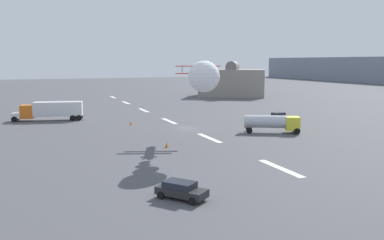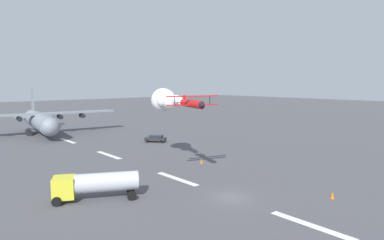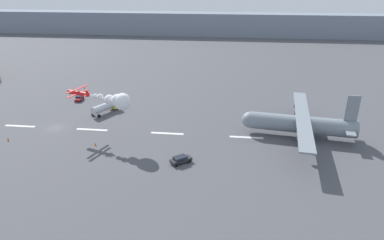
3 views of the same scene
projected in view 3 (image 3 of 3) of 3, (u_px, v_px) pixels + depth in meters
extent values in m
plane|color=#4C4C51|center=(56.00, 128.00, 85.50)|extent=(440.00, 440.00, 0.00)
cube|color=white|center=(20.00, 126.00, 86.51)|extent=(8.00, 0.90, 0.01)
cube|color=white|center=(92.00, 130.00, 84.49)|extent=(8.00, 0.90, 0.01)
cube|color=white|center=(167.00, 133.00, 82.46)|extent=(8.00, 0.90, 0.01)
cube|color=white|center=(246.00, 137.00, 80.44)|extent=(8.00, 0.90, 0.01)
cube|color=gray|center=(165.00, 24.00, 219.99)|extent=(396.00, 16.00, 14.03)
cylinder|color=gray|center=(302.00, 124.00, 79.38)|extent=(24.60, 7.18, 4.09)
sphere|color=gray|center=(250.00, 120.00, 82.08)|extent=(3.89, 3.89, 3.89)
cube|color=gray|center=(303.00, 117.00, 78.66)|extent=(7.83, 36.31, 0.40)
cylinder|color=black|center=(299.00, 106.00, 87.99)|extent=(2.52, 1.40, 1.10)
cylinder|color=black|center=(300.00, 114.00, 83.14)|extent=(2.52, 1.40, 1.10)
cylinder|color=black|center=(301.00, 128.00, 75.06)|extent=(2.52, 1.40, 1.10)
cylinder|color=black|center=(303.00, 139.00, 70.22)|extent=(2.52, 1.40, 1.10)
cube|color=gray|center=(352.00, 108.00, 75.14)|extent=(2.82, 0.66, 6.00)
cube|color=gray|center=(348.00, 128.00, 77.00)|extent=(3.14, 9.18, 0.24)
cube|color=black|center=(305.00, 140.00, 77.93)|extent=(3.30, 1.40, 1.20)
cube|color=black|center=(304.00, 131.00, 82.47)|extent=(3.30, 1.40, 1.20)
cylinder|color=red|center=(78.00, 93.00, 79.66)|extent=(5.98, 2.89, 1.01)
cube|color=red|center=(78.00, 94.00, 79.80)|extent=(2.77, 6.69, 0.12)
cube|color=red|center=(77.00, 89.00, 79.35)|extent=(2.77, 6.69, 0.12)
cylinder|color=black|center=(70.00, 94.00, 77.58)|extent=(0.08, 0.08, 1.12)
cylinder|color=black|center=(85.00, 89.00, 81.57)|extent=(0.08, 0.08, 1.12)
cube|color=red|center=(87.00, 93.00, 78.42)|extent=(0.69, 0.32, 1.10)
cube|color=red|center=(87.00, 95.00, 78.57)|extent=(1.22, 2.09, 0.08)
cone|color=black|center=(68.00, 91.00, 80.98)|extent=(0.94, 1.04, 0.86)
sphere|color=white|center=(91.00, 96.00, 78.29)|extent=(0.70, 0.70, 0.70)
sphere|color=white|center=(95.00, 96.00, 77.30)|extent=(1.15, 1.15, 1.15)
sphere|color=white|center=(100.00, 97.00, 76.64)|extent=(1.43, 1.43, 1.43)
sphere|color=white|center=(109.00, 100.00, 76.00)|extent=(2.33, 2.33, 2.33)
sphere|color=white|center=(118.00, 100.00, 75.43)|extent=(2.24, 2.24, 2.24)
sphere|color=white|center=(118.00, 100.00, 74.64)|extent=(2.85, 2.85, 2.85)
sphere|color=white|center=(123.00, 102.00, 74.57)|extent=(3.84, 3.84, 3.84)
cube|color=yellow|center=(114.00, 104.00, 96.89)|extent=(3.14, 3.06, 2.20)
cylinder|color=#B7BCC6|center=(103.00, 108.00, 93.39)|extent=(4.95, 6.93, 2.10)
cylinder|color=black|center=(113.00, 106.00, 98.40)|extent=(0.74, 1.04, 1.00)
cylinder|color=black|center=(93.00, 114.00, 92.59)|extent=(0.74, 1.04, 1.00)
cylinder|color=black|center=(119.00, 108.00, 97.17)|extent=(0.74, 1.04, 1.00)
cylinder|color=black|center=(99.00, 116.00, 91.36)|extent=(0.74, 1.04, 1.00)
cube|color=#262628|center=(181.00, 160.00, 69.20)|extent=(4.60, 4.15, 0.65)
cube|color=#1E232D|center=(180.00, 158.00, 68.87)|extent=(3.11, 2.94, 0.55)
cylinder|color=black|center=(185.00, 158.00, 70.78)|extent=(0.64, 0.57, 0.64)
cylinder|color=black|center=(172.00, 162.00, 69.29)|extent=(0.64, 0.57, 0.64)
cylinder|color=black|center=(190.00, 161.00, 69.37)|extent=(0.64, 0.57, 0.64)
cylinder|color=black|center=(177.00, 165.00, 67.88)|extent=(0.64, 0.57, 0.64)
cube|color=#B21E23|center=(79.00, 98.00, 104.27)|extent=(2.31, 4.25, 0.65)
cube|color=#1E232D|center=(79.00, 96.00, 104.22)|extent=(1.96, 2.63, 0.55)
cylinder|color=black|center=(81.00, 101.00, 103.11)|extent=(0.30, 0.66, 0.64)
cylinder|color=black|center=(83.00, 98.00, 105.71)|extent=(0.30, 0.66, 0.64)
cylinder|color=black|center=(75.00, 101.00, 103.08)|extent=(0.30, 0.66, 0.64)
cylinder|color=black|center=(78.00, 98.00, 105.69)|extent=(0.30, 0.66, 0.64)
cone|color=orange|center=(8.00, 139.00, 78.69)|extent=(0.44, 0.44, 0.75)
cone|color=orange|center=(95.00, 144.00, 76.41)|extent=(0.44, 0.44, 0.75)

